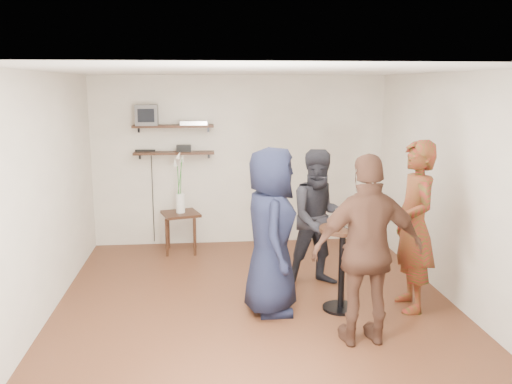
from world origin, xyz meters
TOP-DOWN VIEW (x-y plane):
  - room at (0.00, 0.00)m, footprint 4.58×5.08m
  - shelf_upper at (-1.00, 2.38)m, footprint 1.20×0.25m
  - shelf_lower at (-1.00, 2.38)m, footprint 1.20×0.25m
  - crt_monitor at (-1.38, 2.38)m, footprint 0.32×0.30m
  - dvd_deck at (-0.70, 2.38)m, footprint 0.40×0.24m
  - radio at (-0.85, 2.38)m, footprint 0.22×0.10m
  - power_strip at (-1.43, 2.42)m, footprint 0.30×0.05m
  - side_table at (-0.91, 2.05)m, footprint 0.62×0.62m
  - vase_lilies at (-0.91, 2.05)m, footprint 0.19×0.19m
  - drinks_table at (0.93, -0.25)m, footprint 0.51×0.51m
  - wine_glass_fl at (0.86, -0.28)m, footprint 0.07×0.07m
  - wine_glass_fr at (0.98, -0.27)m, footprint 0.06×0.06m
  - wine_glass_bl at (0.91, -0.19)m, footprint 0.06×0.06m
  - wine_glass_br at (0.95, -0.23)m, footprint 0.06×0.06m
  - person_plaid at (1.71, -0.28)m, footprint 0.48×0.70m
  - person_dark at (0.84, 0.53)m, footprint 0.89×0.73m
  - person_navy at (0.14, -0.22)m, footprint 0.62×0.91m
  - person_brown at (0.96, -1.03)m, footprint 1.10×0.50m

SIDE VIEW (x-z plane):
  - side_table at x=-0.91m, z-range 0.20..0.80m
  - drinks_table at x=0.93m, z-range 0.13..1.07m
  - person_dark at x=0.84m, z-range 0.00..1.70m
  - vase_lilies at x=-0.91m, z-range 0.43..1.35m
  - person_navy at x=0.14m, z-range 0.00..1.82m
  - person_brown at x=0.96m, z-range 0.00..1.84m
  - person_plaid at x=1.71m, z-range 0.00..1.89m
  - wine_glass_bl at x=0.91m, z-range 0.97..1.16m
  - wine_glass_br at x=0.95m, z-range 0.97..1.16m
  - wine_glass_fr at x=0.98m, z-range 0.97..1.16m
  - wine_glass_fl at x=0.86m, z-range 0.98..1.19m
  - room at x=0.00m, z-range -0.04..2.64m
  - shelf_lower at x=-1.00m, z-range 1.43..1.47m
  - power_strip at x=-1.43m, z-range 1.47..1.50m
  - radio at x=-0.85m, z-range 1.47..1.57m
  - shelf_upper at x=-1.00m, z-range 1.83..1.87m
  - dvd_deck at x=-0.70m, z-range 1.87..1.93m
  - crt_monitor at x=-1.38m, z-range 1.87..2.17m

